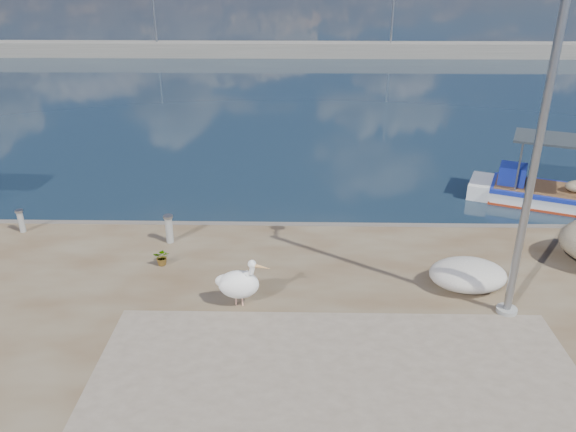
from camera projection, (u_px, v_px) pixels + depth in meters
The scene contains 9 objects.
ground at pixel (284, 346), 11.87m from camera, with size 1400.00×1400.00×0.00m, color #162635.
breakwater at pixel (297, 50), 48.06m from camera, with size 120.00×2.20×7.50m.
boat_right at pixel (551, 198), 18.80m from camera, with size 5.75×3.77×2.63m.
pelican at pixel (239, 284), 12.15m from camera, with size 1.23×0.74×1.17m.
lamp_post at pixel (533, 167), 10.80m from camera, with size 0.44×0.96×7.00m.
bollard_near at pixel (169, 228), 15.00m from camera, with size 0.26×0.26×0.79m.
bollard_far at pixel (21, 220), 15.61m from camera, with size 0.22×0.22×0.66m.
potted_plant at pixel (162, 257), 13.95m from camera, with size 0.40×0.34×0.44m, color #33722D.
net_pile_d at pixel (468, 275), 12.93m from camera, with size 1.77×1.33×0.66m, color silver.
Camera 1 is at (0.28, -9.68, 7.40)m, focal length 35.00 mm.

